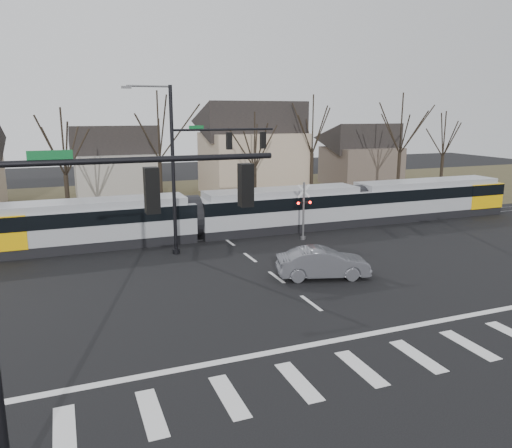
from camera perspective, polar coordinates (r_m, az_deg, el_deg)
name	(u,v)px	position (r m, az deg, el deg)	size (l,w,h in m)	color
ground	(333,319)	(21.91, 8.78, -10.73)	(140.00, 140.00, 0.00)	black
grass_verge	(173,200)	(51.09, -9.47, 2.74)	(140.00, 28.00, 0.01)	#38331E
crosswalk	(390,362)	(18.90, 15.06, -14.97)	(27.00, 2.60, 0.01)	silver
stop_line	(356,336)	(20.51, 11.35, -12.49)	(28.00, 0.35, 0.01)	silver
lane_dashes	(220,235)	(35.90, -4.08, -1.30)	(0.18, 30.00, 0.01)	silver
rail_pair	(221,236)	(35.71, -3.99, -1.33)	(90.00, 1.52, 0.06)	#59595E
tram	(280,208)	(37.16, 2.75, 1.86)	(40.99, 3.04, 3.11)	gray
sedan	(323,263)	(26.83, 7.66, -4.44)	(5.17, 2.98, 1.61)	#4C4D53
signal_pole_near_left	(63,250)	(11.67, -21.19, -2.79)	(9.28, 0.44, 10.20)	black
signal_pole_far	(199,161)	(30.96, -6.58, 7.12)	(9.28, 0.44, 10.20)	black
rail_crossing_signal	(304,213)	(34.43, 5.45, 1.28)	(1.08, 0.36, 4.00)	#59595B
tree_row	(207,154)	(45.16, -5.57, 7.96)	(59.20, 7.20, 10.00)	black
house_b	(115,159)	(53.76, -15.79, 7.19)	(8.64, 7.56, 7.65)	gray
house_c	(252,145)	(53.98, -0.41, 9.02)	(10.80, 8.64, 10.10)	tan
house_d	(361,152)	(62.72, 11.95, 8.10)	(8.64, 7.56, 7.65)	brown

